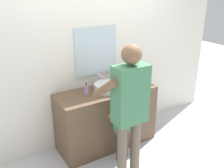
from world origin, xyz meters
TOP-DOWN VIEW (x-y plane):
  - ground_plane at (0.00, 0.00)m, footprint 14.00×14.00m
  - back_wall at (0.00, 0.62)m, footprint 4.40×0.10m
  - vanity_cabinet at (0.00, 0.30)m, footprint 1.39×0.54m
  - sink_basin at (0.00, 0.28)m, footprint 0.35×0.35m
  - faucet at (0.00, 0.49)m, footprint 0.18×0.14m
  - toothbrush_cup at (0.38, 0.27)m, footprint 0.07×0.07m
  - soap_bottle at (-0.29, 0.32)m, footprint 0.06×0.06m
  - child_toddler at (0.00, -0.10)m, footprint 0.29×0.29m
  - adult_parent at (-0.12, -0.40)m, footprint 0.51×0.54m

SIDE VIEW (x-z plane):
  - ground_plane at x=0.00m, z-range 0.00..0.00m
  - vanity_cabinet at x=0.00m, z-range 0.00..0.85m
  - child_toddler at x=0.00m, z-range 0.09..1.02m
  - toothbrush_cup at x=0.38m, z-range 0.80..1.00m
  - sink_basin at x=0.00m, z-range 0.85..0.96m
  - soap_bottle at x=-0.29m, z-range 0.83..1.00m
  - faucet at x=0.00m, z-range 0.84..1.02m
  - adult_parent at x=-0.12m, z-range 0.17..1.81m
  - back_wall at x=0.00m, z-range 0.00..2.70m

